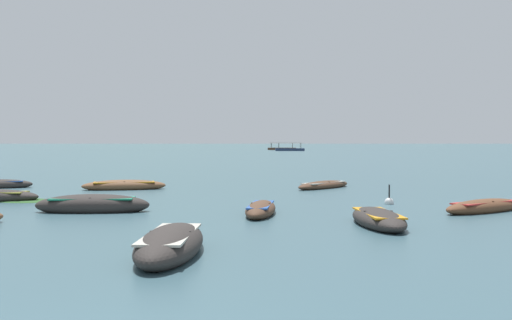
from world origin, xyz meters
name	(u,v)px	position (x,y,z in m)	size (l,w,h in m)	color
ground_plane	(228,143)	(0.00, 1500.00, 0.00)	(6000.00, 6000.00, 0.00)	#385660
mountain_2	(154,69)	(-306.29, 2430.35, 305.53)	(2189.38, 2189.38, 611.06)	slate
mountain_3	(446,109)	(778.25, 2043.48, 120.83)	(800.46, 800.46, 241.67)	slate
rowboat_0	(485,207)	(10.54, 14.84, 0.18)	(4.00, 2.98, 0.56)	brown
rowboat_2	(324,185)	(6.58, 25.59, 0.16)	(3.80, 3.93, 0.49)	#4C3323
rowboat_3	(261,209)	(2.57, 14.39, 0.18)	(1.53, 3.71, 0.56)	#4C3323
rowboat_4	(170,244)	(0.22, 7.39, 0.24)	(1.67, 4.25, 0.77)	#2D2826
rowboat_7	(93,205)	(-3.32, 15.45, 0.24)	(4.00, 1.36, 0.79)	#2D2826
rowboat_10	(124,186)	(-3.96, 25.21, 0.20)	(4.47, 2.14, 0.63)	brown
rowboat_11	(378,219)	(5.89, 11.64, 0.19)	(1.31, 3.85, 0.62)	#2D2826
ferry_0	(290,149)	(18.88, 159.72, 0.45)	(8.30, 3.64, 2.54)	navy
ferry_1	(282,149)	(18.46, 179.68, 0.45)	(9.24, 4.25, 2.54)	#4C3323
mooring_buoy	(389,202)	(7.85, 17.48, 0.09)	(0.36, 0.36, 0.89)	silver
weed_patch_2	(23,201)	(-7.13, 19.47, 0.00)	(1.81, 2.70, 0.14)	#2D5628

